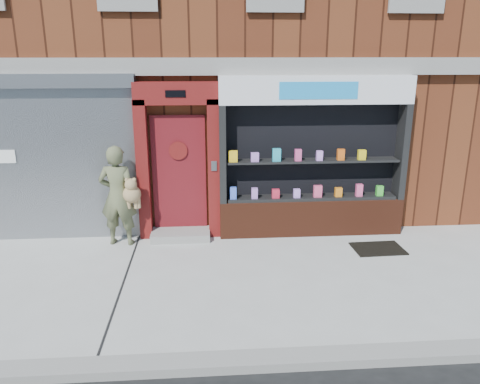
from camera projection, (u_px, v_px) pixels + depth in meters
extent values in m
plane|color=#9E9E99|center=(224.00, 278.00, 7.30)|extent=(80.00, 80.00, 0.00)
cube|color=gray|center=(232.00, 363.00, 5.23)|extent=(60.00, 0.30, 0.12)
cube|color=#4F2212|center=(213.00, 27.00, 11.88)|extent=(12.00, 8.00, 8.00)
cube|color=gray|center=(218.00, 66.00, 8.23)|extent=(12.00, 0.16, 0.30)
cube|color=gray|center=(55.00, 166.00, 8.54)|extent=(3.00, 0.10, 2.80)
cube|color=slate|center=(44.00, 81.00, 8.04)|extent=(3.10, 0.30, 0.24)
cube|color=white|center=(7.00, 157.00, 8.36)|extent=(0.30, 0.01, 0.24)
cube|color=#5E1010|center=(143.00, 171.00, 8.60)|extent=(0.22, 0.28, 2.60)
cube|color=#5E1010|center=(214.00, 169.00, 8.70)|extent=(0.22, 0.28, 2.60)
cube|color=#5E1010|center=(176.00, 93.00, 8.25)|extent=(1.50, 0.28, 0.40)
cube|color=black|center=(175.00, 94.00, 8.10)|extent=(0.35, 0.01, 0.12)
cube|color=#5C1115|center=(179.00, 174.00, 8.78)|extent=(1.00, 0.06, 2.20)
cylinder|color=black|center=(178.00, 151.00, 8.62)|extent=(0.28, 0.02, 0.28)
cylinder|color=#5E1010|center=(178.00, 151.00, 8.61)|extent=(0.34, 0.02, 0.34)
cube|color=gray|center=(181.00, 235.00, 8.85)|extent=(1.10, 0.55, 0.15)
cube|color=slate|center=(214.00, 166.00, 8.52)|extent=(0.10, 0.02, 0.18)
cube|color=#522213|center=(310.00, 216.00, 9.04)|extent=(3.50, 0.40, 0.70)
cube|color=black|center=(222.00, 154.00, 8.56)|extent=(0.12, 0.40, 1.80)
cube|color=black|center=(402.00, 151.00, 8.81)|extent=(0.12, 0.40, 1.80)
cube|color=black|center=(311.00, 151.00, 8.86)|extent=(3.30, 0.03, 1.80)
cube|color=black|center=(311.00, 197.00, 8.93)|extent=(3.20, 0.36, 0.06)
cube|color=black|center=(313.00, 161.00, 8.73)|extent=(3.20, 0.36, 0.04)
cube|color=white|center=(316.00, 90.00, 8.36)|extent=(3.50, 0.40, 0.50)
cube|color=#1A7FC3|center=(319.00, 90.00, 8.16)|extent=(1.40, 0.01, 0.30)
cube|color=#4469E9|center=(233.00, 193.00, 8.71)|extent=(0.12, 0.09, 0.23)
cube|color=#B177D7|center=(255.00, 193.00, 8.74)|extent=(0.11, 0.09, 0.20)
cube|color=red|center=(276.00, 194.00, 8.78)|extent=(0.14, 0.09, 0.17)
cube|color=#C389F8|center=(297.00, 193.00, 8.80)|extent=(0.12, 0.09, 0.16)
cube|color=#DF4A75|center=(318.00, 191.00, 8.82)|extent=(0.15, 0.09, 0.22)
cube|color=orange|center=(338.00, 192.00, 8.86)|extent=(0.13, 0.09, 0.17)
cube|color=#EF4F8A|center=(359.00, 190.00, 8.88)|extent=(0.12, 0.09, 0.23)
cube|color=green|center=(380.00, 191.00, 8.91)|extent=(0.12, 0.09, 0.19)
cube|color=yellow|center=(233.00, 156.00, 8.51)|extent=(0.16, 0.09, 0.21)
cube|color=#B87ADC|center=(255.00, 157.00, 8.54)|extent=(0.14, 0.09, 0.16)
cube|color=#26A6BE|center=(277.00, 155.00, 8.56)|extent=(0.15, 0.09, 0.23)
cube|color=#D54786|center=(298.00, 155.00, 8.59)|extent=(0.12, 0.09, 0.21)
cube|color=#D38BFA|center=(319.00, 156.00, 8.63)|extent=(0.11, 0.09, 0.18)
cube|color=#DC5D17|center=(341.00, 155.00, 8.65)|extent=(0.13, 0.09, 0.21)
cube|color=yellow|center=(362.00, 155.00, 8.68)|extent=(0.14, 0.09, 0.18)
imported|color=#5B603F|center=(118.00, 196.00, 8.39)|extent=(0.72, 0.52, 1.84)
sphere|color=#98794C|center=(132.00, 194.00, 8.35)|extent=(0.32, 0.32, 0.32)
sphere|color=#98794C|center=(131.00, 185.00, 8.24)|extent=(0.22, 0.22, 0.22)
sphere|color=#98794C|center=(127.00, 180.00, 8.21)|extent=(0.08, 0.08, 0.08)
sphere|color=#98794C|center=(134.00, 180.00, 8.22)|extent=(0.08, 0.08, 0.08)
cylinder|color=#98794C|center=(126.00, 203.00, 8.39)|extent=(0.08, 0.08, 0.19)
cylinder|color=#98794C|center=(139.00, 203.00, 8.40)|extent=(0.08, 0.08, 0.19)
cylinder|color=#98794C|center=(129.00, 203.00, 8.37)|extent=(0.08, 0.08, 0.19)
cylinder|color=#98794C|center=(136.00, 203.00, 8.38)|extent=(0.08, 0.08, 0.19)
cube|color=black|center=(378.00, 249.00, 8.38)|extent=(0.91, 0.65, 0.02)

